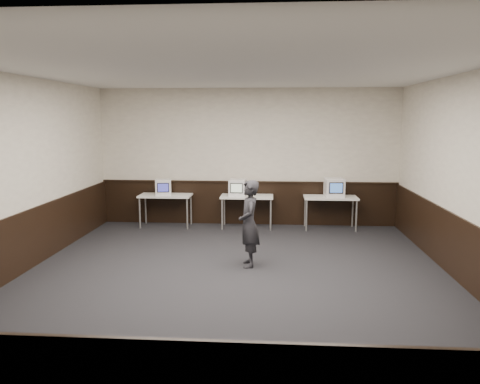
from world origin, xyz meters
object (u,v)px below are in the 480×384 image
object	(u,v)px
desk_left	(166,198)
desk_center	(247,199)
desk_right	(330,200)
emac_center	(237,188)
emac_right	(334,187)
emac_left	(163,187)
person	(249,224)

from	to	relation	value
desk_left	desk_center	bearing A→B (deg)	0.00
desk_right	emac_center	bearing A→B (deg)	-179.28
desk_center	emac_center	bearing A→B (deg)	-173.10
desk_right	emac_right	size ratio (longest dim) A/B	2.53
emac_left	emac_center	size ratio (longest dim) A/B	1.06
desk_left	emac_left	bearing A→B (deg)	-140.35
desk_right	emac_left	xyz separation A→B (m)	(-3.84, -0.03, 0.25)
desk_right	desk_center	bearing A→B (deg)	180.00
desk_center	emac_left	distance (m)	1.96
desk_center	emac_right	xyz separation A→B (m)	(1.98, 0.01, 0.28)
person	desk_right	bearing A→B (deg)	140.98
desk_center	desk_left	bearing A→B (deg)	180.00
desk_right	emac_center	distance (m)	2.13
desk_left	desk_center	distance (m)	1.90
person	emac_right	bearing A→B (deg)	139.92
desk_center	person	bearing A→B (deg)	-86.04
emac_left	desk_left	bearing A→B (deg)	27.58
desk_left	desk_right	xyz separation A→B (m)	(3.80, 0.00, 0.00)
person	emac_center	bearing A→B (deg)	-179.60
desk_center	emac_left	size ratio (longest dim) A/B	2.71
desk_left	person	world-z (taller)	person
desk_right	person	size ratio (longest dim) A/B	0.81
desk_right	emac_right	distance (m)	0.29
desk_center	emac_center	world-z (taller)	emac_center
desk_center	emac_center	distance (m)	0.34
desk_left	emac_right	distance (m)	3.89
desk_left	desk_center	size ratio (longest dim) A/B	1.00
desk_center	emac_left	world-z (taller)	emac_left
desk_right	emac_right	xyz separation A→B (m)	(0.08, 0.01, 0.28)
desk_right	emac_right	bearing A→B (deg)	8.17
emac_center	desk_center	bearing A→B (deg)	8.84
desk_left	emac_right	bearing A→B (deg)	0.17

